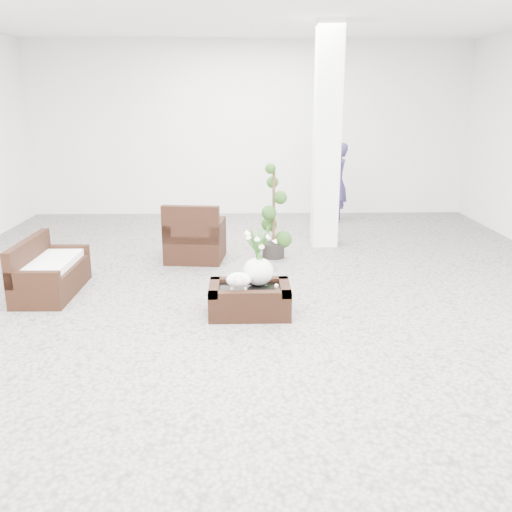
{
  "coord_description": "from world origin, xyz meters",
  "views": [
    {
      "loc": [
        -0.15,
        -6.18,
        2.33
      ],
      "look_at": [
        0.0,
        -0.1,
        0.62
      ],
      "focal_mm": 39.11,
      "sensor_mm": 36.0,
      "label": 1
    }
  ],
  "objects_px": {
    "topiary": "(274,212)",
    "armchair": "(195,231)",
    "coffee_table": "(250,301)",
    "loveseat": "(51,267)"
  },
  "relations": [
    {
      "from": "loveseat",
      "to": "topiary",
      "type": "distance_m",
      "value": 3.27
    },
    {
      "from": "armchair",
      "to": "topiary",
      "type": "height_order",
      "value": "topiary"
    },
    {
      "from": "loveseat",
      "to": "topiary",
      "type": "height_order",
      "value": "topiary"
    },
    {
      "from": "coffee_table",
      "to": "topiary",
      "type": "distance_m",
      "value": 2.43
    },
    {
      "from": "coffee_table",
      "to": "armchair",
      "type": "relative_size",
      "value": 1.02
    },
    {
      "from": "topiary",
      "to": "armchair",
      "type": "bearing_deg",
      "value": -176.24
    },
    {
      "from": "armchair",
      "to": "topiary",
      "type": "xyz_separation_m",
      "value": [
        1.18,
        0.08,
        0.26
      ]
    },
    {
      "from": "coffee_table",
      "to": "loveseat",
      "type": "bearing_deg",
      "value": 162.54
    },
    {
      "from": "coffee_table",
      "to": "loveseat",
      "type": "distance_m",
      "value": 2.57
    },
    {
      "from": "loveseat",
      "to": "armchair",
      "type": "bearing_deg",
      "value": -47.38
    }
  ]
}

